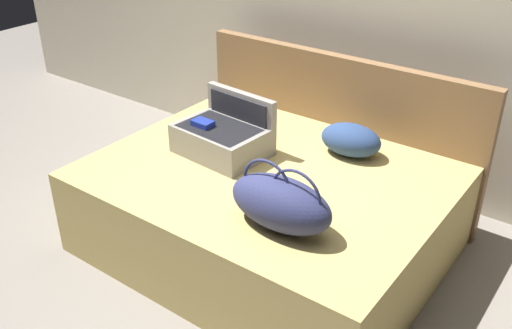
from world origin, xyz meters
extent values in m
plane|color=gray|center=(0.00, 0.00, 0.00)|extent=(12.00, 12.00, 0.00)
cube|color=beige|center=(0.00, 1.65, 1.30)|extent=(8.00, 0.10, 2.60)
cube|color=tan|center=(0.00, 0.40, 0.28)|extent=(2.10, 1.63, 0.56)
cube|color=olive|center=(0.00, 1.26, 0.53)|extent=(2.14, 0.08, 1.06)
cube|color=gray|center=(-0.37, 0.40, 0.66)|extent=(0.58, 0.41, 0.19)
cube|color=#28282D|center=(-0.37, 0.40, 0.69)|extent=(0.51, 0.36, 0.13)
cube|color=#1E33A5|center=(-0.47, 0.36, 0.77)|extent=(0.13, 0.09, 0.04)
cube|color=gray|center=(-0.36, 0.60, 0.75)|extent=(0.55, 0.09, 0.37)
cube|color=#28282D|center=(-0.36, 0.57, 0.75)|extent=(0.47, 0.05, 0.31)
ellipsoid|color=navy|center=(0.39, -0.03, 0.70)|extent=(0.58, 0.30, 0.28)
torus|color=navy|center=(0.30, -0.04, 0.78)|extent=(0.30, 0.02, 0.30)
torus|color=navy|center=(0.47, -0.03, 0.78)|extent=(0.30, 0.02, 0.30)
ellipsoid|color=navy|center=(0.29, 0.90, 0.66)|extent=(0.41, 0.29, 0.20)
camera|label=1|loc=(1.75, -2.09, 2.28)|focal=40.40mm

